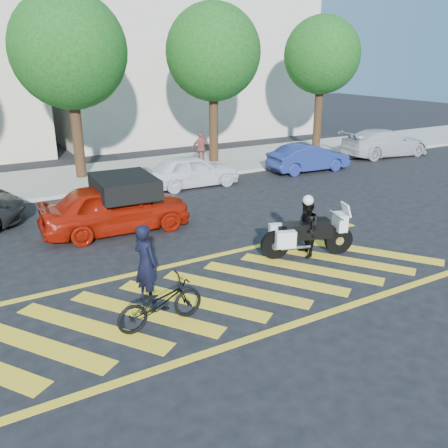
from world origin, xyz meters
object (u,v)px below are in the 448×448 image
officer_bike (146,264)px  red_convertible (116,207)px  police_motorcycle (306,234)px  parked_mid_right (192,171)px  officer_moto (306,228)px  parked_far_right (385,143)px  bicycle (160,303)px  parked_right (309,158)px

officer_bike → red_convertible: size_ratio=0.40×
police_motorcycle → parked_mid_right: (0.52, 7.92, 0.05)m
police_motorcycle → officer_moto: size_ratio=1.58×
red_convertible → parked_far_right: red_convertible is taller
officer_bike → bicycle: officer_bike is taller
officer_moto → parked_right: (6.42, 7.72, -0.15)m
officer_moto → red_convertible: size_ratio=0.35×
officer_bike → parked_right: size_ratio=0.46×
officer_bike → police_motorcycle: (4.57, 0.24, -0.27)m
bicycle → police_motorcycle: police_motorcycle is taller
red_convertible → parked_right: red_convertible is taller
officer_bike → parked_mid_right: size_ratio=0.46×
bicycle → red_convertible: (0.91, 5.63, 0.28)m
parked_right → officer_bike: bearing=129.6°
police_motorcycle → officer_moto: (-0.02, -0.01, 0.17)m
police_motorcycle → red_convertible: size_ratio=0.56×
red_convertible → parked_far_right: 16.48m
officer_bike → police_motorcycle: bearing=-105.4°
officer_moto → parked_far_right: 14.86m
officer_bike → parked_far_right: bearing=-80.8°
bicycle → parked_mid_right: parked_mid_right is taller
officer_moto → parked_far_right: bearing=143.1°
officer_bike → officer_moto: 4.55m
police_motorcycle → parked_mid_right: bearing=104.5°
officer_bike → parked_right: officer_bike is taller
parked_far_right → parked_right: bearing=103.3°
parked_mid_right → parked_far_right: 11.68m
parked_mid_right → officer_bike: bearing=150.3°
red_convertible → parked_far_right: bearing=-72.8°
officer_bike → police_motorcycle: size_ratio=0.72×
bicycle → parked_far_right: 19.49m
parked_right → officer_moto: bearing=144.0°
officer_bike → parked_far_right: size_ratio=0.36×
police_motorcycle → parked_mid_right: size_ratio=0.64×
officer_bike → red_convertible: bearing=-28.2°
parked_mid_right → parked_far_right: (11.66, 0.57, 0.05)m
red_convertible → officer_bike: bearing=172.8°
parked_right → parked_far_right: bearing=-78.6°
parked_right → police_motorcycle: bearing=144.0°
officer_moto → parked_right: bearing=158.5°
officer_moto → parked_far_right: size_ratio=0.32×
parked_mid_right → bicycle: bearing=152.8°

